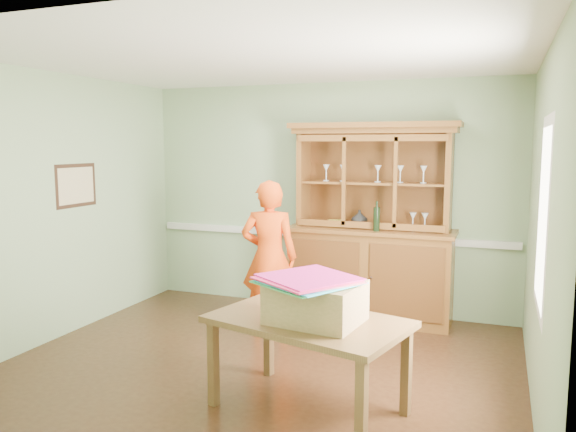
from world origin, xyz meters
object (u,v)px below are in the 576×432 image
at_px(china_hutch, 371,251).
at_px(cardboard_box, 316,302).
at_px(dining_table, 308,329).
at_px(person, 269,257).

xyz_separation_m(china_hutch, cardboard_box, (0.14, -2.43, 0.08)).
distance_m(dining_table, person, 1.80).
bearing_deg(cardboard_box, china_hutch, 93.18).
relative_size(china_hutch, person, 1.37).
relative_size(dining_table, cardboard_box, 2.50).
xyz_separation_m(dining_table, person, (-0.95, 1.52, 0.18)).
bearing_deg(person, cardboard_box, 108.06).
distance_m(dining_table, cardboard_box, 0.25).
distance_m(cardboard_box, person, 1.88).
bearing_deg(person, china_hutch, -151.01).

